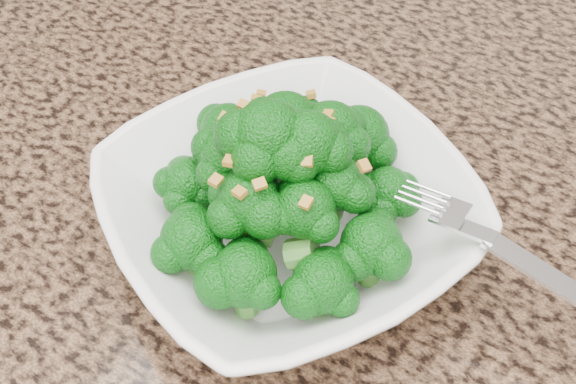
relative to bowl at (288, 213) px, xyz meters
The scene contains 5 objects.
granite_counter 0.13m from the bowl, 107.42° to the right, with size 1.64×1.04×0.03m, color brown.
bowl is the anchor object (origin of this frame).
broccoli_pile 0.07m from the bowl, behind, with size 0.21×0.21×0.08m, color #0A5A0D, non-canonical shape.
garlic_topping 0.11m from the bowl, ahead, with size 0.12×0.12×0.01m, color #B4802B, non-canonical shape.
fork 0.13m from the bowl, 12.02° to the left, with size 0.19×0.03×0.01m, color silver, non-canonical shape.
Camera 1 is at (0.21, 0.16, 1.30)m, focal length 45.00 mm.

